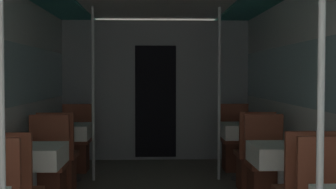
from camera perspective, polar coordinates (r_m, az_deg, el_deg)
The scene contains 16 objects.
wall_right at distance 4.59m, azimuth 17.56°, elevation -0.25°, with size 0.05×8.26×2.18m.
bulkhead_far at distance 7.35m, azimuth -1.52°, elevation 0.49°, with size 2.90×0.09×2.18m.
support_pole_left_0 at distance 2.44m, azimuth -19.67°, elevation -3.30°, with size 0.04×0.04×2.18m.
dining_table_left_1 at distance 4.30m, azimuth -16.41°, elevation -7.66°, with size 0.57×0.57×0.71m.
chair_left_far_1 at distance 4.92m, azimuth -14.63°, elevation -9.94°, with size 0.41×0.41×0.92m.
dining_table_left_2 at distance 6.02m, azimuth -12.15°, elevation -4.76°, with size 0.57×0.57×0.71m.
chair_left_near_2 at distance 5.50m, azimuth -13.22°, elevation -8.62°, with size 0.41×0.41×0.92m.
chair_left_far_2 at distance 6.64m, azimuth -11.22°, elevation -6.71°, with size 0.41×0.41×0.92m.
support_pole_left_2 at distance 5.93m, azimuth -9.12°, elevation 0.06°, with size 0.04×0.04×2.18m.
support_pole_right_0 at distance 2.48m, azimuth 18.10°, elevation -3.20°, with size 0.04×0.04×2.18m.
dining_table_right_1 at distance 4.33m, azimuth 13.91°, elevation -7.57°, with size 0.57×0.57×0.71m.
chair_right_far_1 at distance 4.94m, azimuth 11.99°, elevation -9.86°, with size 0.41×0.41×0.92m.
dining_table_right_2 at distance 6.04m, azimuth 9.28°, elevation -4.72°, with size 0.57×0.57×0.71m.
chair_right_near_2 at distance 5.52m, azimuth 10.46°, elevation -8.55°, with size 0.41×0.41×0.92m.
chair_right_far_2 at distance 6.66m, azimuth 8.27°, elevation -6.67°, with size 0.41×0.41×0.92m.
support_pole_right_2 at distance 5.95m, azimuth 6.26°, elevation 0.08°, with size 0.04×0.04×2.18m.
Camera 1 is at (-0.05, -1.60, 1.33)m, focal length 50.00 mm.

